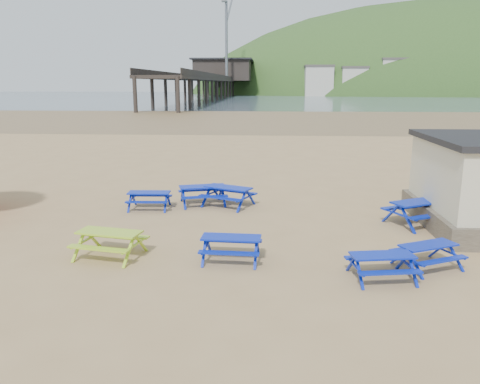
{
  "coord_description": "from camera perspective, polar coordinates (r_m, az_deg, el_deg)",
  "views": [
    {
      "loc": [
        1.38,
        -15.22,
        4.89
      ],
      "look_at": [
        0.32,
        1.5,
        1.0
      ],
      "focal_mm": 35.0,
      "sensor_mm": 36.0,
      "label": 1
    }
  ],
  "objects": [
    {
      "name": "picnic_table_blue_a",
      "position": [
        19.01,
        -10.99,
        -1.0
      ],
      "size": [
        1.69,
        1.39,
        0.69
      ],
      "rotation": [
        0.0,
        0.0,
        0.04
      ],
      "color": "#1024AF",
      "rests_on": "ground"
    },
    {
      "name": "picnic_table_blue_e",
      "position": [
        12.61,
        16.88,
        -8.71
      ],
      "size": [
        1.77,
        1.52,
        0.67
      ],
      "rotation": [
        0.0,
        0.0,
        0.16
      ],
      "color": "#1024AF",
      "rests_on": "ground"
    },
    {
      "name": "picnic_table_blue_f",
      "position": [
        13.77,
        21.88,
        -7.24
      ],
      "size": [
        1.98,
        1.83,
        0.66
      ],
      "rotation": [
        0.0,
        0.0,
        0.44
      ],
      "color": "#1024AF",
      "rests_on": "ground"
    },
    {
      "name": "pier",
      "position": [
        194.42,
        -2.14,
        13.25
      ],
      "size": [
        24.0,
        220.0,
        39.29
      ],
      "color": "black",
      "rests_on": "ground"
    },
    {
      "name": "headland_town",
      "position": [
        260.86,
        23.78,
        8.74
      ],
      "size": [
        264.0,
        144.0,
        108.0
      ],
      "color": "#2D4C1E",
      "rests_on": "ground"
    },
    {
      "name": "picnic_table_blue_c",
      "position": [
        17.72,
        20.95,
        -2.39
      ],
      "size": [
        2.58,
        2.41,
        0.86
      ],
      "rotation": [
        0.0,
        0.0,
        0.48
      ],
      "color": "#1024AF",
      "rests_on": "ground"
    },
    {
      "name": "wet_sand",
      "position": [
        70.4,
        2.53,
        9.09
      ],
      "size": [
        400.0,
        400.0,
        0.0
      ],
      "primitive_type": "plane",
      "color": "olive",
      "rests_on": "ground"
    },
    {
      "name": "ground",
      "position": [
        16.04,
        -1.49,
        -4.68
      ],
      "size": [
        400.0,
        400.0,
        0.0
      ],
      "primitive_type": "plane",
      "color": "tan",
      "rests_on": "ground"
    },
    {
      "name": "picnic_table_blue_g",
      "position": [
        19.38,
        -4.58,
        -0.38
      ],
      "size": [
        2.22,
        1.98,
        0.78
      ],
      "rotation": [
        0.0,
        0.0,
        0.29
      ],
      "color": "#1024AF",
      "rests_on": "ground"
    },
    {
      "name": "picnic_table_blue_d",
      "position": [
        13.3,
        -1.08,
        -6.89
      ],
      "size": [
        1.72,
        1.42,
        0.7
      ],
      "rotation": [
        0.0,
        0.0,
        -0.05
      ],
      "color": "#1024AF",
      "rests_on": "ground"
    },
    {
      "name": "picnic_table_blue_b",
      "position": [
        19.08,
        -1.43,
        -0.54
      ],
      "size": [
        2.38,
        2.2,
        0.8
      ],
      "rotation": [
        0.0,
        0.0,
        -0.44
      ],
      "color": "#1024AF",
      "rests_on": "ground"
    },
    {
      "name": "picnic_table_yellow",
      "position": [
        14.06,
        -15.57,
        -6.13
      ],
      "size": [
        2.08,
        1.8,
        0.77
      ],
      "rotation": [
        0.0,
        0.0,
        -0.2
      ],
      "color": "#A9D12D",
      "rests_on": "ground"
    },
    {
      "name": "sea",
      "position": [
        185.29,
        3.27,
        11.56
      ],
      "size": [
        400.0,
        400.0,
        0.0
      ],
      "primitive_type": "plane",
      "color": "#435460",
      "rests_on": "ground"
    }
  ]
}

